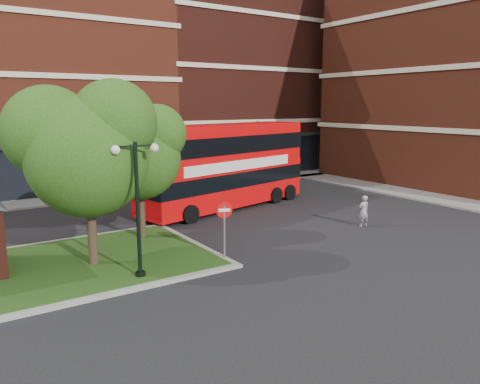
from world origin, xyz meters
TOP-DOWN VIEW (x-y plane):
  - ground at (0.00, 0.00)m, footprint 120.00×120.00m
  - pavement_far at (0.00, 16.50)m, footprint 44.00×3.00m
  - pavement_side at (16.50, 2.00)m, footprint 3.00×28.00m
  - terrace_far_right at (14.00, 24.00)m, footprint 18.00×12.00m
  - traffic_island at (-8.00, 3.00)m, footprint 12.60×7.60m
  - tree_island_west at (-6.60, 2.58)m, footprint 5.40×4.71m
  - tree_island_east at (-3.58, 5.06)m, footprint 4.46×3.90m
  - lamp_island at (-5.50, 0.20)m, footprint 1.72×0.36m
  - lamp_far_left at (2.00, 14.50)m, footprint 1.72×0.36m
  - lamp_far_right at (10.00, 14.50)m, footprint 1.72×0.36m
  - bus at (3.39, 8.68)m, footprint 12.01×5.26m
  - woman at (7.05, 0.95)m, footprint 0.64×0.46m
  - car_silver at (-3.09, 16.00)m, footprint 4.41×2.14m
  - car_white at (3.00, 14.50)m, footprint 4.49×2.03m
  - no_entry_sign at (-1.80, 0.39)m, footprint 0.65×0.28m

SIDE VIEW (x-z plane):
  - ground at x=0.00m, z-range 0.00..0.00m
  - pavement_far at x=0.00m, z-range 0.00..0.12m
  - pavement_side at x=16.50m, z-range 0.00..0.12m
  - traffic_island at x=-8.00m, z-range -0.01..0.14m
  - car_white at x=3.00m, z-range 0.00..1.43m
  - car_silver at x=-3.09m, z-range 0.00..1.45m
  - woman at x=7.05m, z-range 0.00..1.63m
  - no_entry_sign at x=-1.80m, z-range 0.52..2.94m
  - lamp_island at x=-5.50m, z-range 0.33..5.33m
  - lamp_far_left at x=2.00m, z-range 0.33..5.33m
  - lamp_far_right at x=10.00m, z-range 0.33..5.33m
  - bus at x=3.39m, z-range 0.70..5.17m
  - tree_island_east at x=-3.58m, z-range 1.10..7.39m
  - tree_island_west at x=-6.60m, z-range 1.19..8.40m
  - terrace_far_right at x=14.00m, z-range 0.00..16.00m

